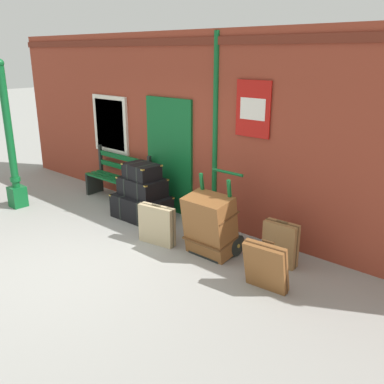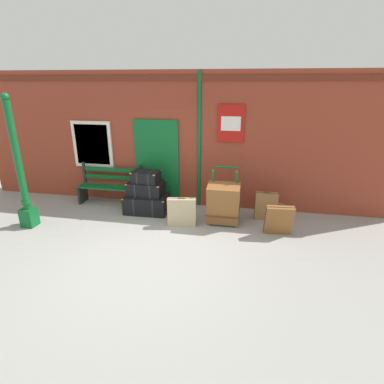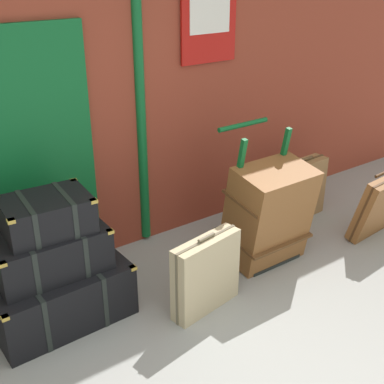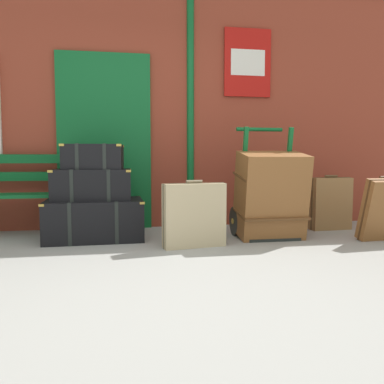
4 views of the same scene
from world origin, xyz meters
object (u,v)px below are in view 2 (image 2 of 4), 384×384
steamer_trunk_top (146,177)px  suitcase_tan (279,220)px  steamer_trunk_middle (146,188)px  porters_trolley (224,209)px  large_brown_trunk (223,204)px  steamer_trunk_base (147,204)px  suitcase_brown (266,206)px  lamp_post (22,180)px  suitcase_caramel (182,212)px  platform_bench (111,187)px

steamer_trunk_top → suitcase_tan: size_ratio=0.95×
steamer_trunk_middle → suitcase_tan: steamer_trunk_middle is taller
porters_trolley → large_brown_trunk: 0.26m
steamer_trunk_base → suitcase_brown: size_ratio=1.55×
lamp_post → porters_trolley: (4.09, 1.05, -0.76)m
steamer_trunk_base → suitcase_caramel: bearing=-29.6°
steamer_trunk_base → suitcase_brown: bearing=2.4°
suitcase_brown → suitcase_tan: size_ratio=0.99×
porters_trolley → suitcase_caramel: bearing=-154.4°
steamer_trunk_top → suitcase_tan: (2.98, -0.65, -0.54)m
steamer_trunk_top → steamer_trunk_middle: bearing=143.5°
porters_trolley → large_brown_trunk: size_ratio=1.29×
suitcase_brown → lamp_post: bearing=-165.4°
steamer_trunk_middle → suitcase_brown: (2.78, 0.07, -0.27)m
steamer_trunk_top → large_brown_trunk: (1.84, -0.34, -0.40)m
steamer_trunk_top → porters_trolley: 1.94m
lamp_post → steamer_trunk_top: (2.25, 1.22, -0.16)m
steamer_trunk_middle → platform_bench: bearing=163.3°
suitcase_brown → suitcase_caramel: (-1.79, -0.67, -0.00)m
large_brown_trunk → platform_bench: bearing=167.0°
steamer_trunk_middle → suitcase_caramel: bearing=-31.2°
steamer_trunk_middle → suitcase_brown: steamer_trunk_middle is taller
lamp_post → suitcase_caramel: 3.36m
suitcase_brown → suitcase_caramel: 1.91m
steamer_trunk_middle → lamp_post: bearing=-151.1°
porters_trolley → suitcase_brown: size_ratio=1.82×
lamp_post → steamer_trunk_top: 2.57m
steamer_trunk_base → porters_trolley: size_ratio=0.85×
porters_trolley → suitcase_brown: bearing=15.5°
steamer_trunk_base → suitcase_tan: 3.05m
porters_trolley → large_brown_trunk: bearing=-90.0°
steamer_trunk_top → large_brown_trunk: 1.91m
steamer_trunk_top → porters_trolley: bearing=-5.3°
lamp_post → platform_bench: bearing=52.8°
lamp_post → porters_trolley: lamp_post is taller
steamer_trunk_middle → suitcase_brown: bearing=1.5°
suitcase_brown → platform_bench: bearing=176.3°
suitcase_brown → steamer_trunk_top: bearing=-178.2°
lamp_post → steamer_trunk_middle: (2.23, 1.24, -0.45)m
lamp_post → platform_bench: 2.04m
lamp_post → large_brown_trunk: bearing=12.1°
steamer_trunk_middle → steamer_trunk_top: steamer_trunk_top is taller
suitcase_brown → suitcase_caramel: bearing=-159.4°
platform_bench → large_brown_trunk: platform_bench is taller
platform_bench → steamer_trunk_middle: (1.06, -0.32, 0.14)m
steamer_trunk_base → suitcase_brown: 2.76m
large_brown_trunk → suitcase_tan: size_ratio=1.39×
steamer_trunk_base → lamp_post: bearing=-152.1°
lamp_post → steamer_trunk_middle: lamp_post is taller
suitcase_caramel → suitcase_tan: suitcase_tan is taller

